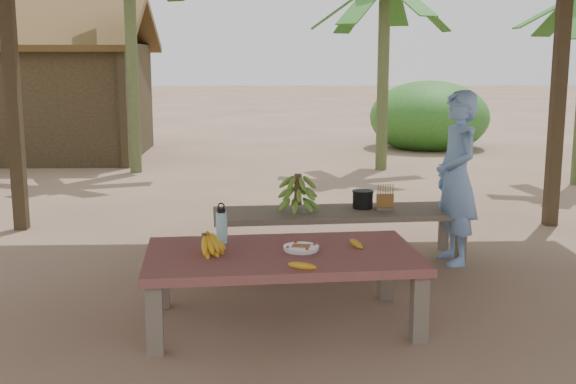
{
  "coord_description": "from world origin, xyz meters",
  "views": [
    {
      "loc": [
        -0.26,
        -5.14,
        1.78
      ],
      "look_at": [
        -0.09,
        0.05,
        0.8
      ],
      "focal_mm": 45.0,
      "sensor_mm": 36.0,
      "label": 1
    }
  ],
  "objects_px": {
    "ripe_banana_bunch": "(204,243)",
    "woman": "(456,178)",
    "work_table": "(282,261)",
    "water_flask": "(221,226)",
    "plate": "(301,248)",
    "bench": "(339,217)",
    "cooking_pot": "(363,200)"
  },
  "relations": [
    {
      "from": "ripe_banana_bunch",
      "to": "woman",
      "type": "distance_m",
      "value": 2.52
    },
    {
      "from": "work_table",
      "to": "water_flask",
      "type": "bearing_deg",
      "value": 144.59
    },
    {
      "from": "plate",
      "to": "woman",
      "type": "distance_m",
      "value": 2.0
    },
    {
      "from": "bench",
      "to": "ripe_banana_bunch",
      "type": "xyz_separation_m",
      "value": [
        -1.05,
        -1.56,
        0.18
      ]
    },
    {
      "from": "ripe_banana_bunch",
      "to": "plate",
      "type": "relative_size",
      "value": 1.06
    },
    {
      "from": "water_flask",
      "to": "cooking_pot",
      "type": "relative_size",
      "value": 1.61
    },
    {
      "from": "plate",
      "to": "ripe_banana_bunch",
      "type": "bearing_deg",
      "value": -174.67
    },
    {
      "from": "woman",
      "to": "bench",
      "type": "bearing_deg",
      "value": -102.19
    },
    {
      "from": "bench",
      "to": "water_flask",
      "type": "height_order",
      "value": "water_flask"
    },
    {
      "from": "bench",
      "to": "cooking_pot",
      "type": "height_order",
      "value": "cooking_pot"
    },
    {
      "from": "plate",
      "to": "cooking_pot",
      "type": "distance_m",
      "value": 1.71
    },
    {
      "from": "ripe_banana_bunch",
      "to": "water_flask",
      "type": "bearing_deg",
      "value": 70.87
    },
    {
      "from": "ripe_banana_bunch",
      "to": "woman",
      "type": "bearing_deg",
      "value": 35.51
    },
    {
      "from": "bench",
      "to": "water_flask",
      "type": "bearing_deg",
      "value": -131.42
    },
    {
      "from": "bench",
      "to": "plate",
      "type": "relative_size",
      "value": 9.39
    },
    {
      "from": "ripe_banana_bunch",
      "to": "bench",
      "type": "bearing_deg",
      "value": 55.96
    },
    {
      "from": "work_table",
      "to": "plate",
      "type": "bearing_deg",
      "value": 5.7
    },
    {
      "from": "ripe_banana_bunch",
      "to": "cooking_pot",
      "type": "distance_m",
      "value": 2.09
    },
    {
      "from": "ripe_banana_bunch",
      "to": "cooking_pot",
      "type": "bearing_deg",
      "value": 52.48
    },
    {
      "from": "ripe_banana_bunch",
      "to": "woman",
      "type": "xyz_separation_m",
      "value": [
        2.05,
        1.46,
        0.17
      ]
    },
    {
      "from": "water_flask",
      "to": "woman",
      "type": "relative_size",
      "value": 0.19
    },
    {
      "from": "bench",
      "to": "water_flask",
      "type": "distance_m",
      "value": 1.61
    },
    {
      "from": "woman",
      "to": "plate",
      "type": "bearing_deg",
      "value": -51.68
    },
    {
      "from": "work_table",
      "to": "bench",
      "type": "bearing_deg",
      "value": 65.57
    },
    {
      "from": "plate",
      "to": "cooking_pot",
      "type": "relative_size",
      "value": 1.33
    },
    {
      "from": "ripe_banana_bunch",
      "to": "water_flask",
      "type": "height_order",
      "value": "water_flask"
    },
    {
      "from": "bench",
      "to": "plate",
      "type": "bearing_deg",
      "value": -110.09
    },
    {
      "from": "ripe_banana_bunch",
      "to": "plate",
      "type": "bearing_deg",
      "value": 5.33
    },
    {
      "from": "bench",
      "to": "woman",
      "type": "bearing_deg",
      "value": -10.3
    },
    {
      "from": "plate",
      "to": "woman",
      "type": "height_order",
      "value": "woman"
    },
    {
      "from": "work_table",
      "to": "cooking_pot",
      "type": "height_order",
      "value": "cooking_pot"
    },
    {
      "from": "plate",
      "to": "water_flask",
      "type": "relative_size",
      "value": 0.83
    }
  ]
}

